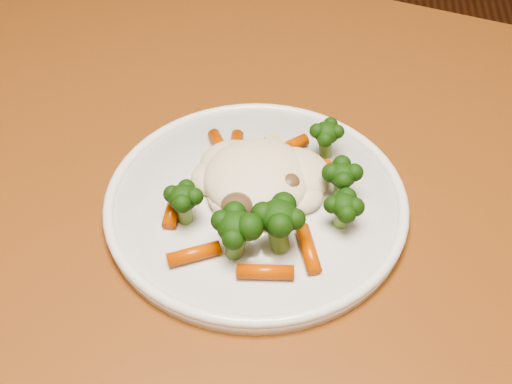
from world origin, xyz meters
TOP-DOWN VIEW (x-y plane):
  - dining_table at (0.24, -0.34)m, footprint 1.40×1.13m
  - plate at (0.34, -0.38)m, footprint 0.27×0.27m
  - meal at (0.35, -0.39)m, footprint 0.17×0.18m

SIDE VIEW (x-z plane):
  - dining_table at x=0.24m, z-range 0.28..1.03m
  - plate at x=0.34m, z-range 0.75..0.76m
  - meal at x=0.35m, z-range 0.76..0.80m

